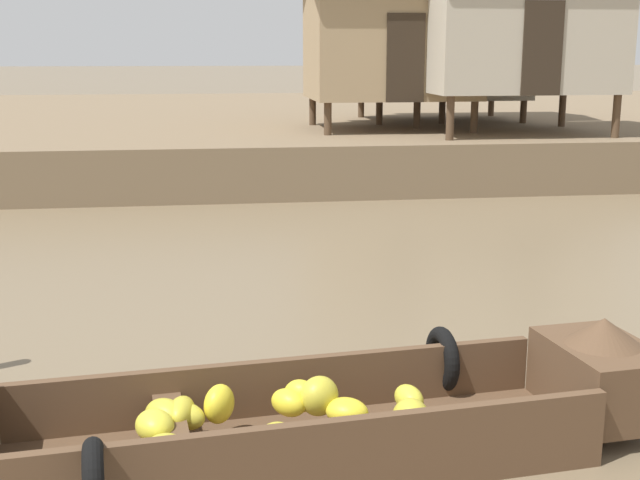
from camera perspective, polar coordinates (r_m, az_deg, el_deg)
The scene contains 6 objects.
ground_plane at distance 10.42m, azimuth -7.01°, elevation -2.64°, with size 300.00×300.00×0.00m, color #726047.
riverbank_strip at distance 25.30m, azimuth -7.68°, elevation 7.60°, with size 160.00×20.00×1.03m, color #756047.
banana_boat at distance 5.80m, azimuth -1.79°, elevation -12.21°, with size 5.37×2.15×0.84m.
stilt_house_left at distance 19.07m, azimuth 4.85°, elevation 13.69°, with size 4.28×3.35×4.00m.
stilt_house_mid_left at distance 21.68m, azimuth 8.27°, elevation 13.58°, with size 4.69×3.24×4.03m.
stilt_house_mid_right at distance 18.54m, azimuth 13.20°, elevation 14.24°, with size 4.57×3.50×4.30m.
Camera 1 is at (-0.11, -0.05, 2.76)m, focal length 46.87 mm.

